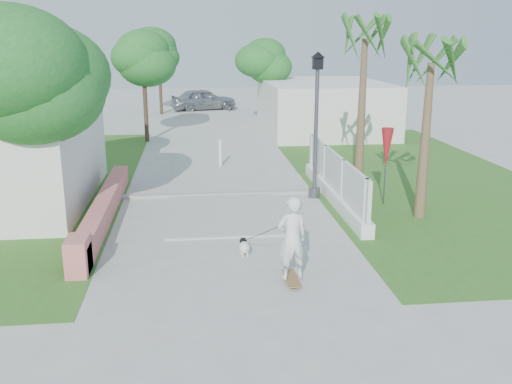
{
  "coord_description": "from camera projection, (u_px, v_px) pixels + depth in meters",
  "views": [
    {
      "loc": [
        -0.82,
        -11.36,
        4.87
      ],
      "look_at": [
        0.71,
        2.32,
        1.1
      ],
      "focal_mm": 40.0,
      "sensor_mm": 36.0,
      "label": 1
    }
  ],
  "objects": [
    {
      "name": "lattice_fence",
      "position": [
        334.0,
        184.0,
        17.28
      ],
      "size": [
        0.35,
        7.0,
        1.5
      ],
      "color": "white",
      "rests_on": "ground"
    },
    {
      "name": "tree_path_far",
      "position": [
        159.0,
        53.0,
        35.86
      ],
      "size": [
        3.2,
        3.2,
        5.17
      ],
      "color": "#4C3826",
      "rests_on": "ground"
    },
    {
      "name": "building_right",
      "position": [
        323.0,
        107.0,
        29.82
      ],
      "size": [
        6.0,
        8.0,
        2.6
      ],
      "primitive_type": "cube",
      "color": "silver",
      "rests_on": "ground"
    },
    {
      "name": "pink_wall",
      "position": [
        102.0,
        213.0,
        15.24
      ],
      "size": [
        0.45,
        8.2,
        0.8
      ],
      "color": "#D46E6C",
      "rests_on": "ground"
    },
    {
      "name": "grass_left",
      "position": [
        10.0,
        186.0,
        19.18
      ],
      "size": [
        8.0,
        20.0,
        0.01
      ],
      "primitive_type": "cube",
      "color": "#2D6C22",
      "rests_on": "ground"
    },
    {
      "name": "palm_near",
      "position": [
        431.0,
        73.0,
        14.87
      ],
      "size": [
        1.8,
        1.8,
        4.7
      ],
      "color": "brown",
      "rests_on": "ground"
    },
    {
      "name": "grass_right",
      "position": [
        410.0,
        175.0,
        20.68
      ],
      "size": [
        8.0,
        20.0,
        0.01
      ],
      "primitive_type": "cube",
      "color": "#2D6C22",
      "rests_on": "ground"
    },
    {
      "name": "parked_car",
      "position": [
        204.0,
        99.0,
        38.48
      ],
      "size": [
        4.62,
        2.74,
        1.47
      ],
      "primitive_type": "imported",
      "rotation": [
        0.0,
        0.0,
        1.82
      ],
      "color": "#9EA2A5",
      "rests_on": "ground"
    },
    {
      "name": "dog",
      "position": [
        244.0,
        246.0,
        13.08
      ],
      "size": [
        0.27,
        0.56,
        0.38
      ],
      "rotation": [
        0.0,
        0.0,
        0.06
      ],
      "color": "silver",
      "rests_on": "ground"
    },
    {
      "name": "bollard",
      "position": [
        220.0,
        153.0,
        21.72
      ],
      "size": [
        0.14,
        0.14,
        1.09
      ],
      "color": "white",
      "rests_on": "ground"
    },
    {
      "name": "skateboarder",
      "position": [
        270.0,
        236.0,
        11.99
      ],
      "size": [
        1.16,
        2.26,
        1.83
      ],
      "rotation": [
        0.0,
        0.0,
        3.33
      ],
      "color": "olive",
      "rests_on": "ground"
    },
    {
      "name": "palm_far",
      "position": [
        365.0,
        49.0,
        17.8
      ],
      "size": [
        1.8,
        1.8,
        5.3
      ],
      "color": "brown",
      "rests_on": "ground"
    },
    {
      "name": "tree_left_mid",
      "position": [
        50.0,
        79.0,
        18.88
      ],
      "size": [
        3.2,
        3.2,
        4.85
      ],
      "color": "#4C3826",
      "rests_on": "ground"
    },
    {
      "name": "tree_left_near",
      "position": [
        38.0,
        82.0,
        13.63
      ],
      "size": [
        3.6,
        3.6,
        5.28
      ],
      "color": "#4C3826",
      "rests_on": "ground"
    },
    {
      "name": "street_lamp",
      "position": [
        316.0,
        120.0,
        17.21
      ],
      "size": [
        0.44,
        0.44,
        4.44
      ],
      "color": "#59595E",
      "rests_on": "ground"
    },
    {
      "name": "tree_path_right",
      "position": [
        266.0,
        62.0,
        30.84
      ],
      "size": [
        3.0,
        3.0,
        4.79
      ],
      "color": "#4C3826",
      "rests_on": "ground"
    },
    {
      "name": "tree_path_left",
      "position": [
        144.0,
        60.0,
        26.25
      ],
      "size": [
        3.4,
        3.4,
        5.23
      ],
      "color": "#4C3826",
      "rests_on": "ground"
    },
    {
      "name": "patio_umbrella",
      "position": [
        387.0,
        149.0,
        16.65
      ],
      "size": [
        0.36,
        0.36,
        2.3
      ],
      "color": "#59595E",
      "rests_on": "ground"
    },
    {
      "name": "path_strip",
      "position": [
        208.0,
        127.0,
        31.43
      ],
      "size": [
        3.2,
        36.0,
        0.06
      ],
      "primitive_type": "cube",
      "color": "#B7B7B2",
      "rests_on": "ground"
    },
    {
      "name": "curb",
      "position": [
        221.0,
        194.0,
        18.0
      ],
      "size": [
        6.5,
        0.25,
        0.1
      ],
      "primitive_type": "cube",
      "color": "#999993",
      "rests_on": "ground"
    },
    {
      "name": "ground",
      "position": [
        235.0,
        270.0,
        12.27
      ],
      "size": [
        90.0,
        90.0,
        0.0
      ],
      "primitive_type": "plane",
      "color": "#B7B7B2",
      "rests_on": "ground"
    }
  ]
}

